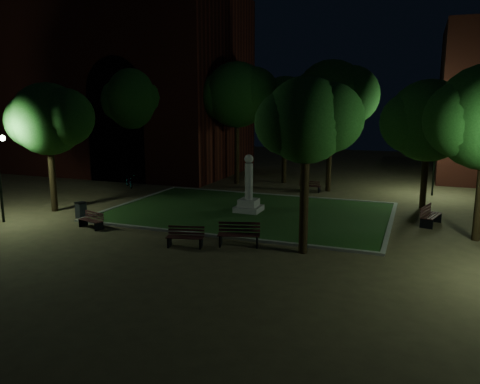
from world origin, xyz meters
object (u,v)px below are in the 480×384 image
object	(u,v)px
bench_west_near	(92,221)
bench_near_right	(239,235)
bench_right_side	(430,216)
bicycle	(129,181)
trash_bin	(81,210)
bench_near_left	(185,237)
bench_far_side	(310,187)
monument	(249,196)

from	to	relation	value
bench_west_near	bench_near_right	bearing A→B (deg)	14.70
bench_right_side	bicycle	xyz separation A→B (m)	(-20.27, 3.65, -0.00)
bench_near_right	trash_bin	world-z (taller)	bench_near_right
bench_near_left	bench_west_near	world-z (taller)	bench_near_left
bench_far_side	monument	bearing A→B (deg)	78.82
bench_west_near	bicycle	bearing A→B (deg)	130.29
bench_west_near	bench_right_side	distance (m)	16.86
monument	bench_west_near	bearing A→B (deg)	-136.40
bench_near_left	bench_right_side	distance (m)	12.42
bench_near_right	bench_west_near	distance (m)	7.81
bench_far_side	bench_right_side	bearing A→B (deg)	141.94
bench_near_left	bicycle	size ratio (longest dim) A/B	0.95
monument	trash_bin	world-z (taller)	monument
bench_far_side	trash_bin	size ratio (longest dim) A/B	1.74
monument	bicycle	world-z (taller)	monument
bench_right_side	bicycle	bearing A→B (deg)	95.79
bench_near_right	bench_near_left	bearing A→B (deg)	-170.96
bench_near_left	bench_west_near	size ratio (longest dim) A/B	1.11
bicycle	bench_near_right	bearing A→B (deg)	-86.99
bench_west_near	trash_bin	xyz separation A→B (m)	(-1.87, 1.49, 0.06)
bench_right_side	trash_bin	bearing A→B (deg)	122.26
bench_near_right	bench_far_side	size ratio (longest dim) A/B	1.29
bicycle	bench_far_side	bearing A→B (deg)	-34.58
bench_near_right	bench_west_near	world-z (taller)	bench_near_right
monument	bench_near_left	size ratio (longest dim) A/B	1.92
bench_near_right	trash_bin	size ratio (longest dim) A/B	2.25
bench_right_side	bench_far_side	world-z (taller)	bench_right_side
monument	bicycle	distance (m)	11.72
bench_near_left	bench_near_right	distance (m)	2.30
bench_far_side	bench_west_near	bearing A→B (deg)	61.76
bench_near_right	trash_bin	bearing A→B (deg)	154.66
bench_right_side	bench_far_side	xyz separation A→B (m)	(-7.58, 6.59, -0.09)
bench_near_left	bench_near_right	world-z (taller)	bench_near_right
monument	bench_right_side	world-z (taller)	monument
bench_far_side	bicycle	distance (m)	13.03
monument	bench_near_left	world-z (taller)	monument
bench_near_left	monument	bearing A→B (deg)	72.55
bench_right_side	trash_bin	size ratio (longest dim) A/B	2.23
bench_near_right	bicycle	world-z (taller)	bench_near_right
monument	bench_west_near	distance (m)	8.45
monument	bench_right_side	bearing A→B (deg)	4.53
bench_near_right	bicycle	distance (m)	16.24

